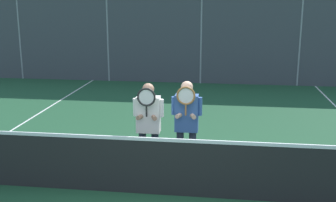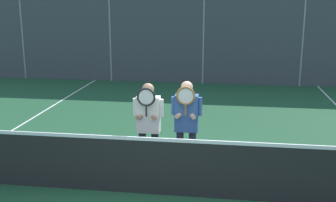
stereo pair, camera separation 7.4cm
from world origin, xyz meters
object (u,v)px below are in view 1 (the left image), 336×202
object	(u,v)px
player_center_left	(186,120)
car_center	(297,50)
car_far_left	(74,48)
car_left_of_center	(178,49)
player_leftmost	(148,122)

from	to	relation	value
player_center_left	car_center	bearing A→B (deg)	72.29
car_far_left	player_center_left	bearing A→B (deg)	-61.75
player_center_left	car_left_of_center	world-z (taller)	car_left_of_center
player_center_left	car_center	world-z (taller)	car_center
player_center_left	car_left_of_center	distance (m)	11.61
car_center	car_far_left	bearing A→B (deg)	178.40
player_leftmost	player_center_left	size ratio (longest dim) A/B	0.98
player_leftmost	car_far_left	bearing A→B (deg)	115.53
player_leftmost	car_left_of_center	size ratio (longest dim) A/B	0.39
car_far_left	player_leftmost	bearing A→B (deg)	-64.47
player_leftmost	car_left_of_center	xyz separation A→B (m)	(-0.77, 11.61, -0.09)
player_leftmost	player_center_left	bearing A→B (deg)	7.91
player_leftmost	car_left_of_center	world-z (taller)	car_left_of_center
car_far_left	car_center	bearing A→B (deg)	-1.60
car_far_left	car_center	xyz separation A→B (m)	(10.12, -0.28, 0.07)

